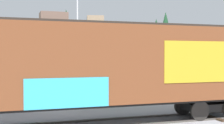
% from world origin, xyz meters
% --- Properties ---
extents(track, '(60.01, 4.41, 0.08)m').
position_xyz_m(track, '(1.17, -0.01, 0.04)').
color(track, '#4C4742').
rests_on(track, ground_plane).
extents(freight_car, '(15.71, 3.61, 4.42)m').
position_xyz_m(freight_car, '(1.41, -0.00, 2.53)').
color(freight_car, brown).
rests_on(freight_car, ground_plane).
extents(flagpole, '(0.91, 1.06, 9.02)m').
position_xyz_m(flagpole, '(2.74, 12.60, 5.53)').
color(flagpole, silver).
rests_on(flagpole, ground_plane).
extents(hillside, '(116.09, 40.79, 14.99)m').
position_xyz_m(hillside, '(-0.03, 74.51, 5.13)').
color(hillside, slate).
rests_on(hillside, ground_plane).
extents(parked_car_black, '(4.40, 2.09, 1.66)m').
position_xyz_m(parked_car_black, '(-2.89, 5.34, 0.85)').
color(parked_car_black, black).
rests_on(parked_car_black, ground_plane).
extents(parked_car_green, '(4.87, 2.45, 1.69)m').
position_xyz_m(parked_car_green, '(3.29, 5.61, 0.85)').
color(parked_car_green, '#1E5933').
rests_on(parked_car_green, ground_plane).
extents(parked_car_tan, '(4.20, 2.09, 1.72)m').
position_xyz_m(parked_car_tan, '(9.02, 5.29, 0.87)').
color(parked_car_tan, '#9E8966').
rests_on(parked_car_tan, ground_plane).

